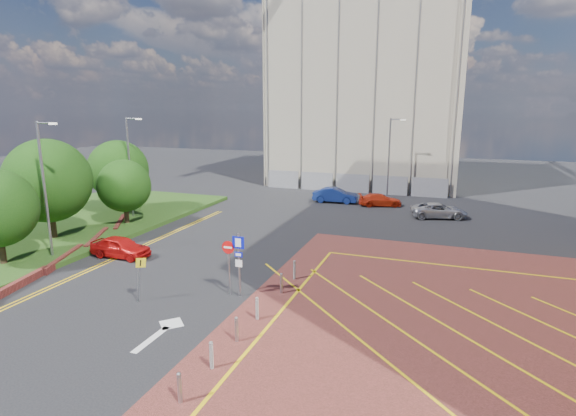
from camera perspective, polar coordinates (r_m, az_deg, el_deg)
The scene contains 19 objects.
ground at distance 21.93m, azimuth -8.49°, elevation -11.82°, with size 140.00×140.00×0.00m, color black.
forecourt at distance 20.17m, azimuth 31.06°, elevation -15.89°, with size 26.00×26.00×0.02m, color brown.
grass_bed at distance 37.36m, azimuth -28.98°, elevation -2.72°, with size 14.00×32.00×0.30m, color #224014.
retaining_wall at distance 30.31m, azimuth -26.80°, elevation -5.70°, with size 6.06×20.33×0.40m.
tree_b at distance 34.09m, azimuth -28.16°, elevation 3.07°, with size 5.60×5.60×6.74m.
tree_c at distance 36.42m, azimuth -20.08°, elevation 2.66°, with size 4.00×4.00×4.90m.
tree_d at distance 40.51m, azimuth -20.74°, elevation 4.52°, with size 5.00×5.00×6.08m.
lamp_left_near at distance 29.78m, azimuth -28.48°, elevation 2.67°, with size 1.53×0.16×8.00m.
lamp_left_far at distance 38.33m, azimuth -19.42°, elevation 5.39°, with size 1.53×0.16×8.00m.
lamp_back at distance 46.08m, azimuth 12.79°, elevation 6.53°, with size 1.53×0.16×8.00m.
sign_cluster at distance 21.90m, azimuth -6.75°, elevation -6.30°, with size 1.17×0.12×3.20m.
warning_sign at distance 22.32m, azimuth -18.34°, elevation -7.95°, with size 0.58×0.38×2.25m.
bollard_row at distance 19.45m, azimuth -4.76°, elevation -13.53°, with size 0.14×11.14×0.90m.
construction_building at distance 58.34m, azimuth 10.56°, elevation 14.39°, with size 21.20×19.20×22.00m, color gray.
construction_fence at distance 48.94m, azimuth 9.32°, elevation 3.05°, with size 21.60×0.06×2.00m, color gray.
car_red_left at distance 29.57m, azimuth -20.50°, elevation -4.65°, with size 1.53×3.80×1.29m, color red.
car_blue_back at distance 43.74m, azimuth 6.02°, elevation 1.62°, with size 1.50×4.31×1.42m, color navy.
car_red_back at distance 42.84m, azimuth 11.62°, elevation 1.01°, with size 1.61×3.97×1.15m, color red.
car_silver_back at distance 39.49m, azimuth 18.62°, elevation -0.30°, with size 2.09×4.53×1.26m, color #A4A5AB.
Camera 1 is at (9.65, -17.50, 9.04)m, focal length 28.00 mm.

